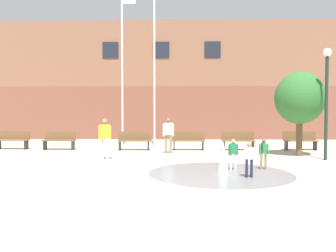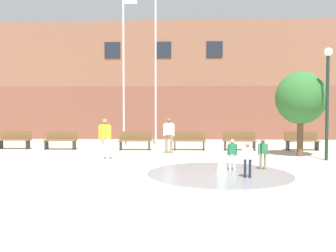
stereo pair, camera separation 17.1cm
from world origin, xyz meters
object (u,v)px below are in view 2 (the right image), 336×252
object	(u,v)px
child_with_pink_shirt	(263,152)
adult_in_red	(105,136)
park_bench_far_right	(302,140)
park_bench_under_right_flagpole	(189,140)
lamp_post_right_lane	(328,88)
park_bench_center	(135,140)
child_in_fountain	(248,157)
flagpole_right	(156,59)
street_tree_near_building	(301,98)
child_running	(232,152)
flagpole_left	(124,63)
park_bench_near_trashcan	(239,140)
adult_watching	(169,133)
park_bench_left_of_flagpoles	(15,140)
park_bench_under_left_flagpole	(61,140)

from	to	relation	value
child_with_pink_shirt	adult_in_red	distance (m)	5.94
park_bench_far_right	child_with_pink_shirt	world-z (taller)	child_with_pink_shirt
park_bench_under_right_flagpole	lamp_post_right_lane	distance (m)	6.54
park_bench_center	child_in_fountain	world-z (taller)	child_in_fountain
flagpole_right	street_tree_near_building	bearing A→B (deg)	-33.07
child_running	flagpole_left	bearing A→B (deg)	-55.92
park_bench_near_trashcan	adult_watching	world-z (taller)	adult_watching
park_bench_far_right	street_tree_near_building	world-z (taller)	street_tree_near_building
park_bench_center	park_bench_near_trashcan	size ratio (longest dim) A/B	1.00
park_bench_near_trashcan	child_with_pink_shirt	distance (m)	5.59
flagpole_right	adult_watching	bearing A→B (deg)	-76.47
park_bench_left_of_flagpoles	child_in_fountain	size ratio (longest dim) A/B	1.62
park_bench_center	park_bench_under_right_flagpole	size ratio (longest dim) A/B	1.00
flagpole_left	adult_in_red	bearing A→B (deg)	-88.00
park_bench_left_of_flagpoles	child_with_pink_shirt	size ratio (longest dim) A/B	1.62
flagpole_left	park_bench_center	bearing A→B (deg)	-67.10
park_bench_center	adult_in_red	bearing A→B (deg)	-101.82
child_in_fountain	street_tree_near_building	bearing A→B (deg)	-82.54
child_with_pink_shirt	lamp_post_right_lane	size ratio (longest dim) A/B	0.23
park_bench_left_of_flagpoles	park_bench_center	world-z (taller)	same
lamp_post_right_lane	child_running	bearing A→B (deg)	-148.79
park_bench_under_right_flagpole	park_bench_far_right	world-z (taller)	same
child_in_fountain	adult_watching	distance (m)	5.99
adult_watching	child_running	bearing A→B (deg)	98.51
park_bench_near_trashcan	lamp_post_right_lane	bearing A→B (deg)	-50.94
park_bench_under_left_flagpole	lamp_post_right_lane	size ratio (longest dim) A/B	0.37
child_in_fountain	park_bench_under_right_flagpole	bearing A→B (deg)	-37.21
child_with_pink_shirt	park_bench_far_right	bearing A→B (deg)	-35.40
child_running	adult_watching	bearing A→B (deg)	-60.93
child_running	flagpole_right	distance (m)	9.30
park_bench_near_trashcan	adult_in_red	world-z (taller)	adult_in_red
child_in_fountain	lamp_post_right_lane	bearing A→B (deg)	-95.25
park_bench_center	adult_watching	distance (m)	2.19
park_bench_near_trashcan	adult_in_red	xyz separation A→B (m)	(-5.80, -3.50, 0.45)
park_bench_center	flagpole_right	world-z (taller)	flagpole_right
child_in_fountain	lamp_post_right_lane	xyz separation A→B (m)	(3.72, 3.57, 2.18)
park_bench_left_of_flagpoles	child_in_fountain	world-z (taller)	child_in_fountain
park_bench_under_right_flagpole	lamp_post_right_lane	xyz separation A→B (m)	(5.16, -3.29, 2.28)
park_bench_under_right_flagpole	park_bench_left_of_flagpoles	bearing A→B (deg)	178.81
street_tree_near_building	flagpole_left	bearing A→B (deg)	153.01
lamp_post_right_lane	flagpole_right	bearing A→B (deg)	142.38
park_bench_near_trashcan	street_tree_near_building	bearing A→B (deg)	-44.99
park_bench_near_trashcan	child_running	size ratio (longest dim) A/B	1.62
park_bench_near_trashcan	street_tree_near_building	size ratio (longest dim) A/B	0.45
adult_in_red	flagpole_right	world-z (taller)	flagpole_right
park_bench_under_right_flagpole	child_running	size ratio (longest dim) A/B	1.62
child_with_pink_shirt	adult_watching	distance (m)	5.22
lamp_post_right_lane	park_bench_near_trashcan	bearing A→B (deg)	129.06
adult_in_red	flagpole_left	xyz separation A→B (m)	(-0.19, 5.50, 3.64)
park_bench_under_right_flagpole	park_bench_center	bearing A→B (deg)	-178.35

